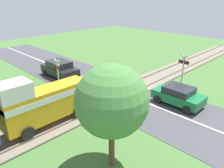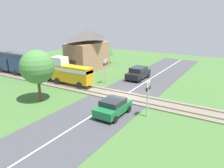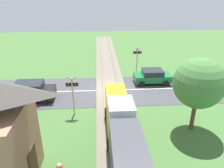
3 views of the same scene
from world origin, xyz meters
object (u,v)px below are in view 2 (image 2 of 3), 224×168
Objects in this scene: train at (24,63)px; pedestrian_by_station at (63,71)px; car_far_side at (138,73)px; station_building at (87,51)px; car_near_crossing at (113,107)px; crossing_signal_west_approach at (148,94)px; crossing_signal_east_approach at (106,68)px.

train is 5.36m from pedestrian_by_station.
pedestrian_by_station is at bearing -54.64° from train.
car_far_side is 9.25m from station_building.
car_near_crossing is 1.15× the size of crossing_signal_west_approach.
crossing_signal_east_approach is 8.03m from station_building.
car_near_crossing is at bearing -104.24° from train.
train is 5.23× the size of car_far_side.
crossing_signal_west_approach reaches higher than car_far_side.
crossing_signal_east_approach reaches higher than car_near_crossing.
train reaches higher than crossing_signal_west_approach.
car_near_crossing is (-4.24, -16.73, -1.14)m from train.
car_far_side is at bearing -95.06° from station_building.
train is 17.30m from car_near_crossing.
car_near_crossing is 14.43m from pedestrian_by_station.
train reaches higher than car_far_side.
station_building reaches higher than car_near_crossing.
station_building is (10.97, 14.44, 0.96)m from crossing_signal_west_approach.
crossing_signal_west_approach is 16.29m from pedestrian_by_station.
pedestrian_by_station is (7.28, 12.45, 0.03)m from car_near_crossing.
pedestrian_by_station is at bearing 172.85° from station_building.
pedestrian_by_station is (3.03, -4.27, -1.10)m from train.
car_near_crossing is at bearing -120.30° from pedestrian_by_station.
car_near_crossing is 9.24m from crossing_signal_east_approach.
pedestrian_by_station is (-4.05, 9.57, -0.05)m from car_far_side.
pedestrian_by_station reaches higher than car_far_side.
crossing_signal_east_approach is at bearing -89.49° from pedestrian_by_station.
train is 12.72× the size of pedestrian_by_station.
pedestrian_by_station is at bearing 59.70° from car_near_crossing.
car_near_crossing is 2.10× the size of pedestrian_by_station.
crossing_signal_east_approach is (3.10, -11.26, 0.13)m from train.
car_near_crossing is 11.69m from car_far_side.
station_building is 5.35m from pedestrian_by_station.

